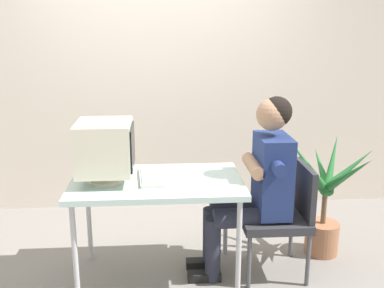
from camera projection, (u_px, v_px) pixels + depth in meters
name	position (u px, v px, depth m)	size (l,w,h in m)	color
ground_plane	(159.00, 276.00, 3.30)	(12.00, 12.00, 0.00)	gray
wall_back	(187.00, 55.00, 4.28)	(8.00, 0.10, 3.00)	beige
desk	(157.00, 187.00, 3.12)	(1.18, 0.71, 0.74)	#B7B7BC
crt_monitor	(105.00, 148.00, 3.00)	(0.37, 0.40, 0.41)	beige
keyboard	(151.00, 176.00, 3.13)	(0.19, 0.42, 0.03)	silver
office_chair	(282.00, 212.00, 3.24)	(0.47, 0.47, 0.82)	#4C4C51
person_seated	(258.00, 180.00, 3.17)	(0.72, 0.58, 1.31)	navy
potted_plant	(324.00, 199.00, 3.52)	(0.83, 0.83, 0.94)	#9E6647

